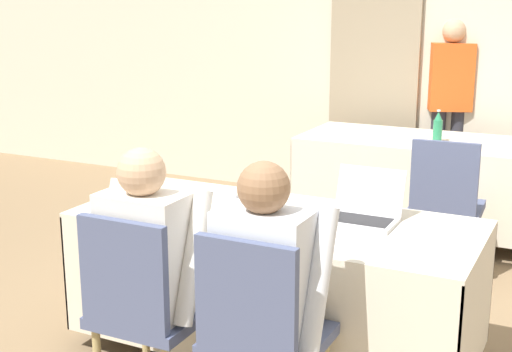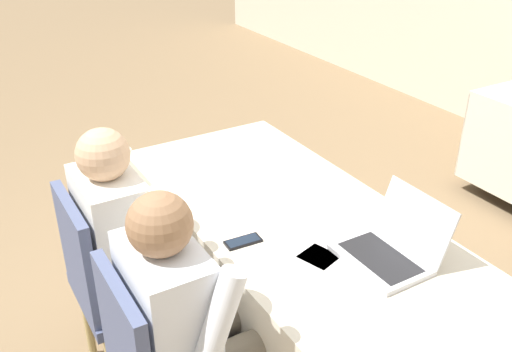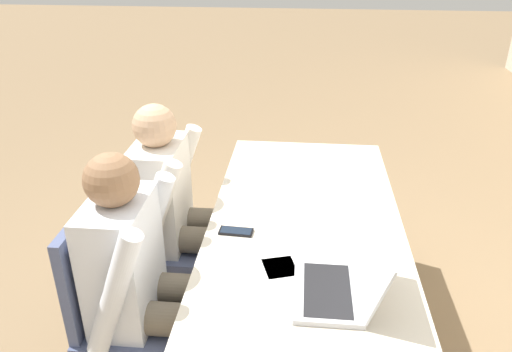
# 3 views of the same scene
# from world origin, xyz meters

# --- Properties ---
(conference_table_near) EXTENTS (1.94, 0.83, 0.73)m
(conference_table_near) POSITION_xyz_m (0.00, 0.00, 0.56)
(conference_table_near) COLOR beige
(conference_table_near) RESTS_ON ground_plane
(laptop) EXTENTS (0.33, 0.31, 0.23)m
(laptop) POSITION_xyz_m (0.40, 0.12, 0.78)
(laptop) COLOR #B7B7BC
(laptop) RESTS_ON conference_table_near
(cell_phone) EXTENTS (0.07, 0.15, 0.01)m
(cell_phone) POSITION_xyz_m (0.04, -0.29, 0.74)
(cell_phone) COLOR black
(cell_phone) RESTS_ON conference_table_near
(paper_beside_laptop) EXTENTS (0.29, 0.34, 0.00)m
(paper_beside_laptop) POSITION_xyz_m (0.33, -0.17, 0.73)
(paper_beside_laptop) COLOR white
(paper_beside_laptop) RESTS_ON conference_table_near
(paper_centre_table) EXTENTS (0.29, 0.35, 0.00)m
(paper_centre_table) POSITION_xyz_m (0.19, -0.02, 0.73)
(paper_centre_table) COLOR white
(paper_centre_table) RESTS_ON conference_table_near
(chair_near_left) EXTENTS (0.44, 0.44, 0.92)m
(chair_near_left) POSITION_xyz_m (-0.27, -0.72, 0.51)
(chair_near_left) COLOR tan
(chair_near_left) RESTS_ON ground_plane
(chair_near_right) EXTENTS (0.44, 0.44, 0.92)m
(chair_near_right) POSITION_xyz_m (0.27, -0.72, 0.51)
(chair_near_right) COLOR tan
(chair_near_right) RESTS_ON ground_plane
(person_checkered_shirt) EXTENTS (0.50, 0.52, 1.18)m
(person_checkered_shirt) POSITION_xyz_m (-0.27, -0.62, 0.67)
(person_checkered_shirt) COLOR #665B4C
(person_checkered_shirt) RESTS_ON ground_plane
(person_white_shirt) EXTENTS (0.50, 0.52, 1.18)m
(person_white_shirt) POSITION_xyz_m (0.27, -0.62, 0.67)
(person_white_shirt) COLOR #665B4C
(person_white_shirt) RESTS_ON ground_plane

